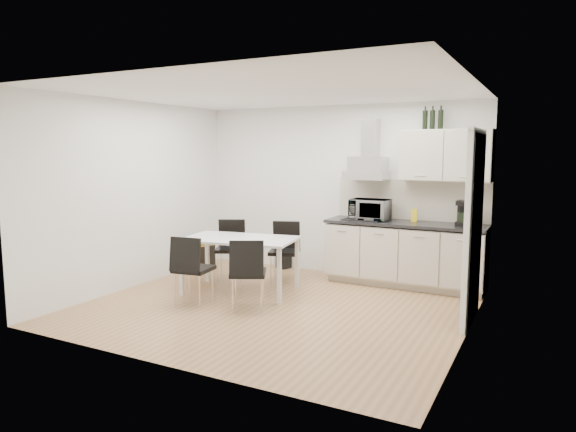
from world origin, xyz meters
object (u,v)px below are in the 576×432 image
object	(u,v)px
chair_far_left	(231,250)
chair_near_left	(194,270)
chair_near_right	(248,274)
floor_speaker	(284,258)
dining_table	(240,243)
guitar_amp	(196,254)
chair_far_right	(284,253)
kitchenette	(408,228)

from	to	relation	value
chair_far_left	chair_near_left	xyz separation A→B (m)	(0.31, -1.28, 0.00)
chair_near_right	floor_speaker	xyz separation A→B (m)	(-0.65, 2.14, -0.27)
dining_table	guitar_amp	xyz separation A→B (m)	(-1.37, 0.81, -0.43)
chair_near_right	floor_speaker	size ratio (longest dim) A/B	2.64
chair_far_right	chair_near_right	world-z (taller)	same
kitchenette	chair_far_right	xyz separation A→B (m)	(-1.64, -0.64, -0.39)
kitchenette	chair_near_left	xyz separation A→B (m)	(-2.14, -2.11, -0.39)
dining_table	guitar_amp	distance (m)	1.65
guitar_amp	chair_near_right	bearing A→B (deg)	-17.60
chair_near_left	floor_speaker	size ratio (longest dim) A/B	2.64
dining_table	chair_far_left	xyz separation A→B (m)	(-0.52, 0.55, -0.23)
kitchenette	dining_table	bearing A→B (deg)	-144.31
chair_far_left	floor_speaker	bearing A→B (deg)	-136.12
chair_near_left	guitar_amp	world-z (taller)	chair_near_left
dining_table	floor_speaker	xyz separation A→B (m)	(-0.16, 1.55, -0.51)
chair_near_left	chair_near_right	xyz separation A→B (m)	(0.71, 0.14, 0.00)
dining_table	chair_near_right	world-z (taller)	chair_near_right
chair_far_right	chair_near_left	world-z (taller)	same
dining_table	chair_near_left	xyz separation A→B (m)	(-0.22, -0.73, -0.23)
kitchenette	guitar_amp	size ratio (longest dim) A/B	3.95
dining_table	floor_speaker	distance (m)	1.64
chair_far_left	chair_far_right	bearing A→B (deg)	167.99
dining_table	chair_far_right	bearing A→B (deg)	60.27
chair_near_right	chair_near_left	bearing A→B (deg)	163.94
chair_far_right	kitchenette	bearing A→B (deg)	-177.57
dining_table	chair_far_right	distance (m)	0.83
kitchenette	chair_near_left	bearing A→B (deg)	-135.36
floor_speaker	guitar_amp	bearing A→B (deg)	-133.20
chair_near_right	kitchenette	bearing A→B (deg)	27.09
chair_far_left	chair_far_right	world-z (taller)	same
chair_far_left	guitar_amp	xyz separation A→B (m)	(-0.85, 0.26, -0.19)
guitar_amp	floor_speaker	distance (m)	1.42
kitchenette	dining_table	xyz separation A→B (m)	(-1.92, -1.38, -0.16)
kitchenette	chair_near_right	world-z (taller)	kitchenette
kitchenette	chair_far_right	bearing A→B (deg)	-158.84
chair_far_right	floor_speaker	bearing A→B (deg)	-80.01
kitchenette	chair_near_right	bearing A→B (deg)	-125.89
kitchenette	chair_far_left	xyz separation A→B (m)	(-2.45, -0.84, -0.39)
chair_far_right	dining_table	bearing A→B (deg)	50.55
dining_table	chair_far_left	world-z (taller)	chair_far_left
kitchenette	guitar_amp	distance (m)	3.40
kitchenette	chair_near_right	size ratio (longest dim) A/B	2.86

